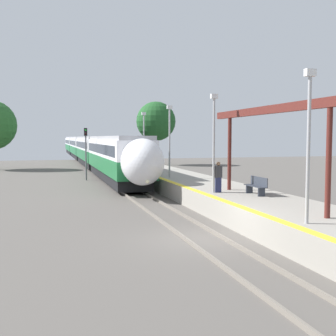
# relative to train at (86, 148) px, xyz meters

# --- Properties ---
(ground_plane) EXTENTS (120.00, 120.00, 0.00)m
(ground_plane) POSITION_rel_train_xyz_m (0.00, -50.57, -2.29)
(ground_plane) COLOR #56514C
(rail_left) EXTENTS (0.08, 90.00, 0.15)m
(rail_left) POSITION_rel_train_xyz_m (-0.72, -50.57, -2.21)
(rail_left) COLOR slate
(rail_left) RESTS_ON ground_plane
(rail_right) EXTENTS (0.08, 90.00, 0.15)m
(rail_right) POSITION_rel_train_xyz_m (0.72, -50.57, -2.21)
(rail_right) COLOR slate
(rail_right) RESTS_ON ground_plane
(train) EXTENTS (2.82, 83.51, 4.00)m
(train) POSITION_rel_train_xyz_m (0.00, 0.00, 0.00)
(train) COLOR black
(train) RESTS_ON ground_plane
(platform_right) EXTENTS (4.23, 64.00, 1.05)m
(platform_right) POSITION_rel_train_xyz_m (3.86, -50.57, -1.77)
(platform_right) COLOR gray
(platform_right) RESTS_ON ground_plane
(platform_bench) EXTENTS (0.44, 1.69, 0.89)m
(platform_bench) POSITION_rel_train_xyz_m (4.33, -46.71, -0.77)
(platform_bench) COLOR #2D333D
(platform_bench) RESTS_ON platform_right
(person_waiting) EXTENTS (0.36, 0.22, 1.60)m
(person_waiting) POSITION_rel_train_xyz_m (2.83, -45.35, -0.42)
(person_waiting) COLOR navy
(person_waiting) RESTS_ON platform_right
(railway_signal) EXTENTS (0.28, 0.28, 4.74)m
(railway_signal) POSITION_rel_train_xyz_m (-2.32, -26.83, 0.58)
(railway_signal) COLOR #59595E
(railway_signal) RESTS_ON ground_plane
(lamppost_near) EXTENTS (0.36, 0.20, 5.06)m
(lamppost_near) POSITION_rel_train_xyz_m (2.57, -53.50, 1.67)
(lamppost_near) COLOR #9E9EA3
(lamppost_near) RESTS_ON platform_right
(lamppost_mid) EXTENTS (0.36, 0.20, 5.06)m
(lamppost_mid) POSITION_rel_train_xyz_m (2.57, -45.34, 1.67)
(lamppost_mid) COLOR #9E9EA3
(lamppost_mid) RESTS_ON platform_right
(lamppost_far) EXTENTS (0.36, 0.20, 5.06)m
(lamppost_far) POSITION_rel_train_xyz_m (2.57, -37.17, 1.67)
(lamppost_far) COLOR #9E9EA3
(lamppost_far) RESTS_ON platform_right
(lamppost_farthest) EXTENTS (0.36, 0.20, 5.06)m
(lamppost_farthest) POSITION_rel_train_xyz_m (2.57, -29.01, 1.67)
(lamppost_farthest) COLOR #9E9EA3
(lamppost_farthest) RESTS_ON platform_right
(station_canopy) EXTENTS (2.02, 11.37, 4.25)m
(station_canopy) POSITION_rel_train_xyz_m (4.39, -48.71, 2.72)
(station_canopy) COLOR #511E19
(station_canopy) RESTS_ON platform_right
(background_tree_right) EXTENTS (5.51, 5.51, 8.90)m
(background_tree_right) POSITION_rel_train_xyz_m (9.04, -8.05, 3.84)
(background_tree_right) COLOR brown
(background_tree_right) RESTS_ON ground_plane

